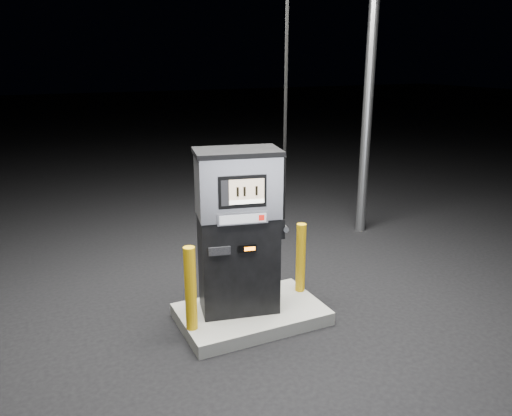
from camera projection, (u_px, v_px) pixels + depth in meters
name	position (u px, v px, depth m)	size (l,w,h in m)	color
ground	(251.00, 320.00, 5.68)	(80.00, 80.00, 0.00)	black
pump_island	(251.00, 314.00, 5.66)	(1.60, 1.00, 0.15)	gray
fuel_dispenser	(238.00, 230.00, 5.38)	(1.04, 0.71, 3.76)	black
bollard_left	(191.00, 289.00, 5.09)	(0.12, 0.12, 0.91)	#D19B0B
bollard_right	(301.00, 258.00, 5.95)	(0.11, 0.11, 0.85)	#D19B0B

